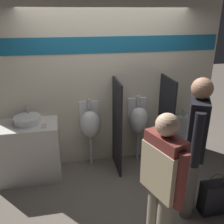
{
  "coord_description": "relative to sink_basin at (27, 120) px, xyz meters",
  "views": [
    {
      "loc": [
        -0.67,
        -3.21,
        2.44
      ],
      "look_at": [
        0.0,
        0.17,
        1.05
      ],
      "focal_mm": 40.0,
      "sensor_mm": 36.0,
      "label": 1
    }
  ],
  "objects": [
    {
      "name": "person_with_lanyard",
      "position": [
        2.03,
        -1.22,
        0.04
      ],
      "size": [
        0.38,
        0.57,
        1.79
      ],
      "rotation": [
        0.0,
        0.0,
        1.1
      ],
      "color": "#666056",
      "rests_on": "ground_plane"
    },
    {
      "name": "urinal_far",
      "position": [
        1.75,
        0.09,
        -0.2
      ],
      "size": [
        0.34,
        0.28,
        1.15
      ],
      "color": "silver",
      "rests_on": "ground_plane"
    },
    {
      "name": "sink_counter",
      "position": [
        -0.05,
        -0.06,
        -0.5
      ],
      "size": [
        0.96,
        0.55,
        0.9
      ],
      "color": "silver",
      "rests_on": "ground_plane"
    },
    {
      "name": "person_in_vest",
      "position": [
        1.44,
        -1.7,
        -0.01
      ],
      "size": [
        0.33,
        0.54,
        1.62
      ],
      "rotation": [
        0.0,
        0.0,
        1.91
      ],
      "color": "gray",
      "rests_on": "ground_plane"
    },
    {
      "name": "cell_phone",
      "position": [
        0.24,
        -0.17,
        -0.05
      ],
      "size": [
        0.07,
        0.14,
        0.01
      ],
      "color": "#B7B7BC",
      "rests_on": "sink_counter"
    },
    {
      "name": "divider_near_counter",
      "position": [
        1.34,
        -0.07,
        -0.2
      ],
      "size": [
        0.03,
        0.59,
        1.5
      ],
      "color": "black",
      "rests_on": "ground_plane"
    },
    {
      "name": "display_wall",
      "position": [
        1.24,
        0.25,
        0.41
      ],
      "size": [
        3.65,
        0.07,
        2.7
      ],
      "color": "beige",
      "rests_on": "ground_plane"
    },
    {
      "name": "urinal_near_counter",
      "position": [
        0.94,
        0.09,
        -0.2
      ],
      "size": [
        0.34,
        0.28,
        1.15
      ],
      "color": "silver",
      "rests_on": "ground_plane"
    },
    {
      "name": "toilet",
      "position": [
        2.56,
        -0.05,
        -0.63
      ],
      "size": [
        0.39,
        0.52,
        0.89
      ],
      "color": "silver",
      "rests_on": "ground_plane"
    },
    {
      "name": "ground_plane",
      "position": [
        1.24,
        -0.35,
        -0.95
      ],
      "size": [
        16.0,
        16.0,
        0.0
      ],
      "primitive_type": "plane",
      "color": "#70665B"
    },
    {
      "name": "shopping_bag",
      "position": [
        2.35,
        -1.3,
        -0.73
      ],
      "size": [
        0.33,
        0.18,
        0.58
      ],
      "color": "#232328",
      "rests_on": "ground_plane"
    },
    {
      "name": "divider_mid",
      "position": [
        2.15,
        -0.07,
        -0.2
      ],
      "size": [
        0.03,
        0.59,
        1.5
      ],
      "color": "black",
      "rests_on": "ground_plane"
    },
    {
      "name": "sink_basin",
      "position": [
        0.0,
        0.0,
        0.0
      ],
      "size": [
        0.39,
        0.39,
        0.24
      ],
      "color": "silver",
      "rests_on": "sink_counter"
    }
  ]
}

